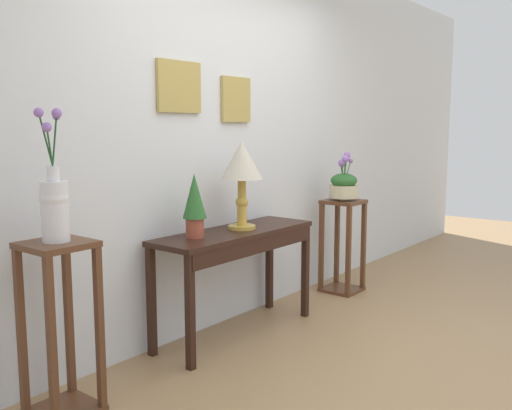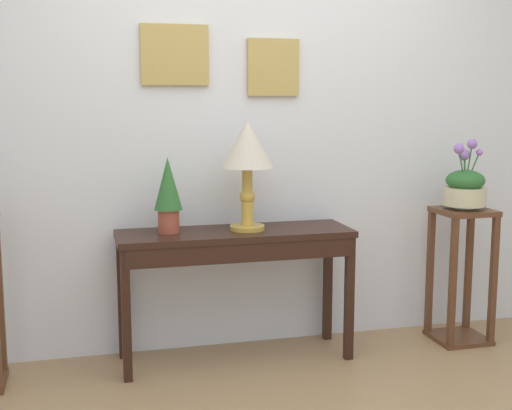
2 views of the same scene
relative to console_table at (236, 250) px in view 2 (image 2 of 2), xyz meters
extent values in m
cube|color=silver|center=(0.15, 0.32, 0.77)|extent=(9.00, 0.10, 2.80)
cube|color=tan|center=(-0.28, 0.25, 1.05)|extent=(0.37, 0.02, 0.33)
cube|color=gray|center=(-0.28, 0.25, 1.05)|extent=(0.30, 0.01, 0.26)
cube|color=tan|center=(0.28, 0.25, 0.99)|extent=(0.30, 0.02, 0.32)
cube|color=#71A69D|center=(0.28, 0.25, 0.99)|extent=(0.24, 0.01, 0.26)
cube|color=black|center=(0.00, 0.02, 0.08)|extent=(1.28, 0.40, 0.03)
cube|color=black|center=(0.00, -0.16, 0.02)|extent=(1.22, 0.03, 0.10)
cube|color=black|center=(-0.61, -0.14, -0.28)|extent=(0.04, 0.04, 0.70)
cube|color=black|center=(0.61, -0.14, -0.28)|extent=(0.05, 0.04, 0.70)
cube|color=black|center=(-0.61, 0.19, -0.28)|extent=(0.04, 0.04, 0.70)
cube|color=black|center=(0.61, 0.19, -0.28)|extent=(0.05, 0.04, 0.70)
cylinder|color=gold|center=(0.07, 0.02, 0.11)|extent=(0.19, 0.19, 0.02)
cylinder|color=gold|center=(0.07, 0.02, 0.21)|extent=(0.07, 0.07, 0.16)
sphere|color=gold|center=(0.07, 0.02, 0.29)|extent=(0.09, 0.09, 0.09)
cylinder|color=gold|center=(0.07, 0.02, 0.37)|extent=(0.06, 0.06, 0.16)
cone|color=beige|center=(0.07, 0.02, 0.57)|extent=(0.29, 0.29, 0.25)
cylinder|color=#9E4733|center=(-0.36, 0.05, 0.17)|extent=(0.12, 0.12, 0.13)
cone|color=#2D662D|center=(-0.36, 0.05, 0.37)|extent=(0.15, 0.15, 0.28)
cube|color=#56331E|center=(-1.24, 0.12, -0.19)|extent=(0.04, 0.04, 0.82)
cube|color=#56331E|center=(1.37, -0.03, 0.16)|extent=(0.31, 0.31, 0.03)
cube|color=#56331E|center=(1.37, -0.03, -0.62)|extent=(0.31, 0.31, 0.03)
cube|color=#56331E|center=(1.24, -0.16, -0.23)|extent=(0.04, 0.04, 0.75)
cube|color=#56331E|center=(1.50, -0.16, -0.23)|extent=(0.04, 0.04, 0.75)
cube|color=#56331E|center=(1.24, 0.11, -0.23)|extent=(0.04, 0.04, 0.75)
cube|color=#56331E|center=(1.50, 0.11, -0.23)|extent=(0.04, 0.04, 0.75)
cylinder|color=beige|center=(1.37, -0.03, 0.18)|extent=(0.11, 0.11, 0.02)
cylinder|color=beige|center=(1.37, -0.03, 0.25)|extent=(0.25, 0.25, 0.11)
ellipsoid|color=#2D662D|center=(1.37, -0.03, 0.34)|extent=(0.22, 0.22, 0.12)
cylinder|color=#2D662D|center=(1.37, -0.02, 0.40)|extent=(0.01, 0.03, 0.19)
sphere|color=#996BC1|center=(1.37, -0.01, 0.49)|extent=(0.07, 0.07, 0.07)
cylinder|color=#2D662D|center=(1.40, -0.04, 0.40)|extent=(0.08, 0.03, 0.21)
sphere|color=#996BC1|center=(1.44, -0.05, 0.51)|extent=(0.04, 0.04, 0.04)
cylinder|color=#2D662D|center=(1.38, -0.01, 0.39)|extent=(0.02, 0.05, 0.19)
sphere|color=#996BC1|center=(1.38, 0.01, 0.49)|extent=(0.04, 0.04, 0.04)
cylinder|color=#2D662D|center=(1.33, -0.06, 0.42)|extent=(0.10, 0.07, 0.23)
sphere|color=#996BC1|center=(1.28, -0.09, 0.53)|extent=(0.06, 0.06, 0.06)
cylinder|color=#2D662D|center=(1.38, -0.03, 0.43)|extent=(0.04, 0.02, 0.25)
sphere|color=#996BC1|center=(1.40, -0.04, 0.55)|extent=(0.06, 0.06, 0.06)
camera|label=1|loc=(-2.87, -2.43, 0.80)|focal=39.84mm
camera|label=2|loc=(-0.83, -3.60, 0.82)|focal=48.63mm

